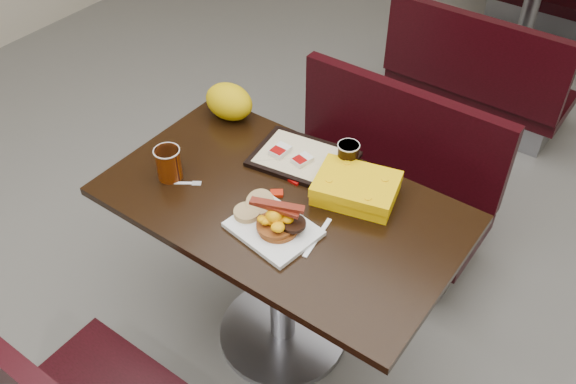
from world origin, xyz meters
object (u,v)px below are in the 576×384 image
Objects in this scene: tray at (304,159)px; clamshell at (356,188)px; coffee_cup_far at (348,156)px; paper_bag at (229,102)px; table_far at (529,15)px; fork at (180,183)px; platter at (273,229)px; bench_far_s at (483,65)px; hashbrown_sleeve_right at (302,160)px; hashbrown_sleeve_left at (280,151)px; coffee_cup_near at (169,164)px; bench_near_n at (376,179)px; pancake_stack at (278,227)px; table_near at (282,275)px; knife at (317,237)px.

clamshell reaches higher than tray.
paper_bag is (-0.55, 0.01, 0.00)m from coffee_cup_far.
fork is at bearing -97.06° from table_far.
platter is 0.40m from fork.
bench_far_s is 1.76m from hashbrown_sleeve_right.
coffee_cup_far is at bearing 119.97° from clamshell.
hashbrown_sleeve_left is (-0.21, 0.32, 0.02)m from platter.
tray is (0.32, 0.34, -0.05)m from coffee_cup_near.
hashbrown_sleeve_right is 0.24m from clamshell.
paper_bag reaches higher than platter.
hashbrown_sleeve_left is (-0.15, -0.51, 0.42)m from bench_near_n.
hashbrown_sleeve_left is at bearing 125.38° from pancake_stack.
paper_bag is at bearing 71.30° from fork.
table_near is 0.41m from platter.
coffee_cup_near is at bearing -171.27° from platter.
paper_bag reaches higher than hashbrown_sleeve_left.
bench_far_s is 2.06m from platter.
paper_bag is at bearing 99.25° from coffee_cup_near.
tray is 0.03m from hashbrown_sleeve_right.
bench_near_n is 0.66m from hashbrown_sleeve_right.
pancake_stack reaches higher than knife.
paper_bag is at bearing 148.62° from table_near.
paper_bag is at bearing 163.16° from tray.
bench_far_s is 1.76m from hashbrown_sleeve_left.
knife is 2.74× the size of hashbrown_sleeve_right.
bench_far_s is 3.73× the size of clamshell.
pancake_stack is at bearing 10.38° from platter.
fork is (-0.34, -2.73, 0.38)m from table_far.
table_far is 2.41m from tray.
coffee_cup_near is 0.48m from tray.
clamshell is (0.13, 0.29, 0.03)m from platter.
fork is 1.68× the size of hashbrown_sleeve_right.
bench_near_n is 5.03× the size of paper_bag.
knife is 0.38m from tray.
table_far is 4.53× the size of platter.
clamshell reaches higher than platter.
pancake_stack is (0.08, -2.02, 0.42)m from bench_far_s.
table_far is at bearing 90.00° from table_near.
platter reaches higher than bench_near_n.
bench_near_n is 0.88m from knife.
fork is at bearing -158.92° from table_near.
coffee_cup_near reaches higher than bench_far_s.
table_near reaches higher than bench_near_n.
clamshell reaches higher than hashbrown_sleeve_left.
clamshell is at bearing 6.52° from hashbrown_sleeve_right.
coffee_cup_near is (-0.39, -2.02, 0.45)m from bench_far_s.
hashbrown_sleeve_right is (-0.05, -1.70, 0.42)m from bench_far_s.
hashbrown_sleeve_right is 0.16m from coffee_cup_far.
bench_far_s is 1.79m from clamshell.
clamshell is 0.65m from paper_bag.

